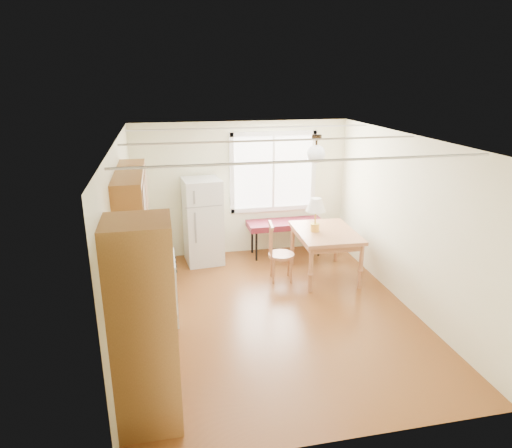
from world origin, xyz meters
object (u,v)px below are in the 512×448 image
object	(u,v)px
refrigerator	(203,221)
dining_table	(325,237)
bench	(286,225)
chair	(276,248)

from	to	relation	value
refrigerator	dining_table	bearing A→B (deg)	-33.63
bench	dining_table	xyz separation A→B (m)	(0.40, -1.08, 0.11)
refrigerator	bench	size ratio (longest dim) A/B	1.08
refrigerator	dining_table	xyz separation A→B (m)	(1.95, -1.03, -0.07)
bench	dining_table	world-z (taller)	dining_table
bench	dining_table	bearing A→B (deg)	-70.56
chair	dining_table	bearing A→B (deg)	6.77
bench	chair	xyz separation A→B (m)	(-0.46, -1.08, -0.03)
refrigerator	bench	world-z (taller)	refrigerator
refrigerator	bench	xyz separation A→B (m)	(1.56, 0.04, -0.18)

